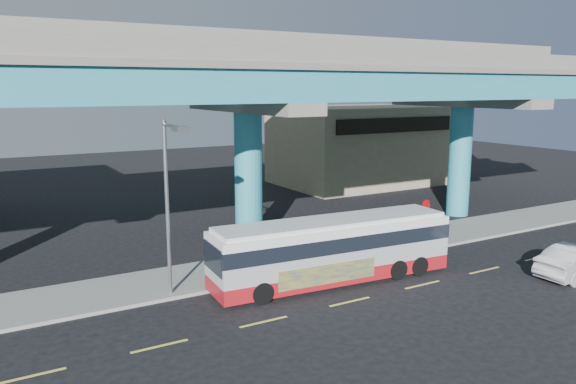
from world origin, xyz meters
TOP-DOWN VIEW (x-y plane):
  - ground at (0.00, 0.00)m, footprint 120.00×120.00m
  - sidewalk at (0.00, 5.50)m, footprint 70.00×4.00m
  - lane_markings at (-0.00, -0.30)m, footprint 58.00×0.12m
  - viaduct at (-0.00, 9.11)m, footprint 52.00×12.40m
  - building_beige at (18.00, 22.98)m, footprint 14.00×10.23m
  - transit_bus at (0.79, 2.09)m, footprint 11.45×3.22m
  - street_lamp at (-6.16, 3.45)m, footprint 0.50×2.39m
  - stop_sign at (8.36, 4.18)m, footprint 0.75×0.19m

SIDE VIEW (x-z plane):
  - ground at x=0.00m, z-range 0.00..0.00m
  - lane_markings at x=0.00m, z-range 0.00..0.01m
  - sidewalk at x=0.00m, z-range 0.00..0.15m
  - transit_bus at x=0.79m, z-range 0.14..3.04m
  - stop_sign at x=8.36m, z-range 0.71..3.23m
  - building_beige at x=18.00m, z-range 0.01..7.01m
  - street_lamp at x=-6.16m, z-range 1.27..8.53m
  - viaduct at x=0.00m, z-range 3.29..14.99m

